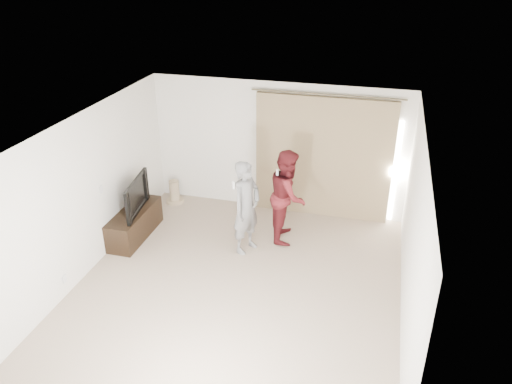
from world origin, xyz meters
TOP-DOWN VIEW (x-y plane):
  - floor at (0.00, 0.00)m, footprint 5.50×5.50m
  - wall_back at (0.00, 2.75)m, footprint 5.00×0.04m
  - wall_left at (-2.50, -0.00)m, footprint 0.04×5.50m
  - ceiling at (0.00, 0.00)m, footprint 5.00×5.50m
  - curtain at (0.91, 2.68)m, footprint 2.80×0.11m
  - tv_console at (-2.27, 0.95)m, footprint 0.48×1.37m
  - tv at (-2.27, 0.95)m, footprint 0.30×1.11m
  - scratching_post at (-2.10, 2.40)m, footprint 0.37×0.37m
  - person_man at (-0.16, 1.05)m, footprint 0.61×0.72m
  - person_woman at (0.44, 1.65)m, footprint 0.74×0.90m

SIDE VIEW (x-z plane):
  - floor at x=0.00m, z-range 0.00..0.00m
  - scratching_post at x=-2.10m, z-range -0.05..0.44m
  - tv_console at x=-2.27m, z-range 0.00..0.53m
  - person_man at x=-0.16m, z-range 0.00..1.68m
  - tv at x=-2.27m, z-range 0.53..1.16m
  - person_woman at x=0.44m, z-range 0.00..1.71m
  - curtain at x=0.91m, z-range -0.02..2.43m
  - wall_left at x=-2.50m, z-range 0.00..2.60m
  - wall_back at x=0.00m, z-range 0.00..2.60m
  - ceiling at x=0.00m, z-range 2.60..2.60m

